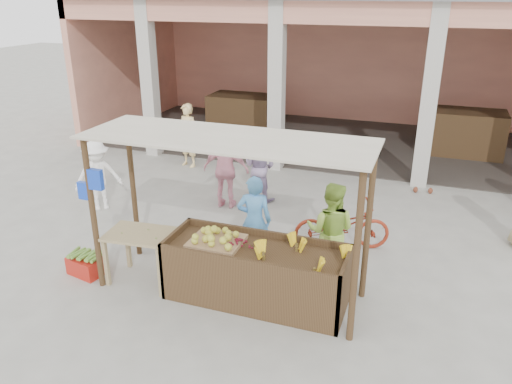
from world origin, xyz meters
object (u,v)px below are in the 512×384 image
at_px(red_crate, 87,265).
at_px(side_table, 141,241).
at_px(motorcycle, 342,224).
at_px(fruit_stall, 256,275).
at_px(vendor_blue, 254,218).
at_px(vendor_green, 331,229).

bearing_deg(red_crate, side_table, 18.59).
bearing_deg(red_crate, motorcycle, 43.08).
relative_size(fruit_stall, vendor_blue, 1.59).
bearing_deg(vendor_blue, vendor_green, 166.42).
xyz_separation_m(vendor_blue, motorcycle, (1.25, 1.01, -0.37)).
bearing_deg(fruit_stall, motorcycle, 66.24).
height_order(fruit_stall, motorcycle, motorcycle).
height_order(fruit_stall, side_table, side_table).
height_order(red_crate, vendor_green, vendor_green).
relative_size(fruit_stall, vendor_green, 1.57).
xyz_separation_m(side_table, red_crate, (-0.98, -0.12, -0.55)).
xyz_separation_m(side_table, vendor_green, (2.65, 1.10, 0.14)).
distance_m(fruit_stall, motorcycle, 2.16).
relative_size(side_table, vendor_green, 0.66).
height_order(vendor_green, motorcycle, vendor_green).
bearing_deg(motorcycle, red_crate, 101.90).
xyz_separation_m(red_crate, vendor_blue, (2.39, 1.21, 0.68)).
relative_size(vendor_blue, vendor_green, 0.99).
bearing_deg(fruit_stall, side_table, -176.07).
relative_size(fruit_stall, side_table, 2.39).
bearing_deg(vendor_green, fruit_stall, 48.49).
height_order(red_crate, vendor_blue, vendor_blue).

